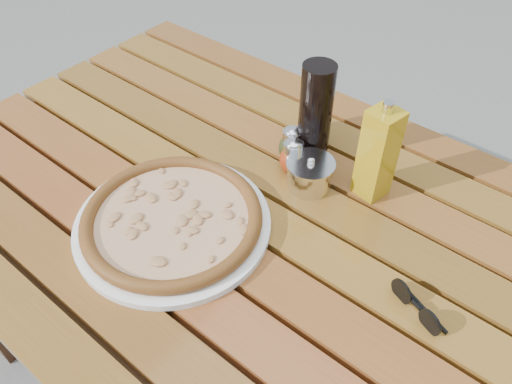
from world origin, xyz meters
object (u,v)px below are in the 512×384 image
Objects in this scene: plate at (173,224)px; oregano_shaker at (292,144)px; pepper_shaker at (293,156)px; pizza at (172,218)px; olive_oil_cruet at (378,154)px; dark_bottle at (315,115)px; soda_can at (316,115)px; table at (250,235)px; parmesan_tin at (310,174)px; sunglasses at (416,306)px.

oregano_shaker is (0.05, 0.29, 0.03)m from plate.
pizza is at bearing -106.60° from pepper_shaker.
pepper_shaker is 0.17m from olive_oil_cruet.
dark_bottle reaches higher than soda_can.
pizza is 0.28m from pepper_shaker.
soda_can is at bearing 82.83° from pizza.
oregano_shaker is 0.39× the size of olive_oil_cruet.
table is at bearing -81.22° from oregano_shaker.
soda_can reaches higher than oregano_shaker.
olive_oil_cruet is at bearing 5.93° from oregano_shaker.
plate is 3.00× the size of parmesan_tin.
dark_bottle is (0.09, 0.32, 0.09)m from pizza.
pizza is 0.30m from oregano_shaker.
soda_can is (-0.01, 0.09, 0.02)m from oregano_shaker.
pizza is 1.57× the size of dark_bottle.
pepper_shaker is at bearing 73.40° from pizza.
dark_bottle reaches higher than plate.
sunglasses is (0.37, -0.18, -0.02)m from oregano_shaker.
sunglasses reaches higher than plate.
parmesan_tin is at bearing -149.11° from olive_oil_cruet.
table is at bearing -111.58° from parmesan_tin.
oregano_shaker is 0.68× the size of soda_can.
soda_can reaches higher than pizza.
pepper_shaker is at bearing 178.26° from sunglasses.
pepper_shaker reaches higher than sunglasses.
dark_bottle reaches higher than sunglasses.
soda_can is at bearing 96.77° from table.
olive_oil_cruet is at bearing 155.84° from sunglasses.
dark_bottle is at bearing 83.51° from pepper_shaker.
dark_bottle is at bearing 75.19° from plate.
olive_oil_cruet is (0.18, 0.02, 0.06)m from oregano_shaker.
soda_can is 0.16m from parmesan_tin.
pepper_shaker is 1.00× the size of oregano_shaker.
oregano_shaker reaches higher than parmesan_tin.
soda_can is 1.09× the size of sunglasses.
olive_oil_cruet is at bearing -4.04° from dark_bottle.
parmesan_tin is (0.05, -0.01, -0.01)m from pepper_shaker.
plate is at bearing -126.80° from olive_oil_cruet.
sunglasses is at bearing 15.08° from plate.
olive_oil_cruet is (0.23, 0.31, 0.07)m from pizza.
table is 12.76× the size of sunglasses.
dark_bottle is at bearing 121.71° from parmesan_tin.
olive_oil_cruet reaches higher than table.
soda_can reaches higher than plate.
sunglasses is at bearing -35.67° from soda_can.
pizza is at bearing -143.65° from sunglasses.
pizza is 0.44m from sunglasses.
table is at bearing -160.14° from sunglasses.
soda_can reaches higher than table.
pizza is 3.14× the size of sunglasses.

